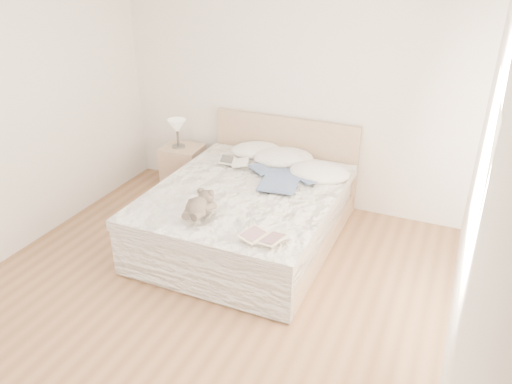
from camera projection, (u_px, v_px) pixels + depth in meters
floor at (192, 306)px, 4.20m from camera, size 4.00×4.50×0.00m
wall_back at (289, 85)px, 5.44m from camera, size 4.00×0.02×2.70m
wall_right at (479, 211)px, 2.88m from camera, size 0.02×4.50×2.70m
window at (482, 176)px, 3.08m from camera, size 0.02×1.30×1.10m
bed at (250, 212)px, 5.04m from camera, size 1.72×2.14×1.00m
nightstand at (183, 168)px, 6.07m from camera, size 0.48×0.43×0.56m
table_lamp at (177, 128)px, 5.83m from camera, size 0.26×0.26×0.34m
pillow_left at (256, 150)px, 5.63m from camera, size 0.68×0.62×0.17m
pillow_middle at (283, 158)px, 5.43m from camera, size 0.78×0.66×0.20m
pillow_right at (319, 172)px, 5.09m from camera, size 0.66×0.49×0.19m
blouse at (281, 181)px, 4.94m from camera, size 0.67×0.70×0.02m
photo_book at (234, 162)px, 5.36m from camera, size 0.40×0.33×0.03m
childrens_book at (263, 237)px, 3.98m from camera, size 0.39×0.31×0.02m
teddy_bear at (197, 213)px, 4.30m from camera, size 0.27×0.36×0.18m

